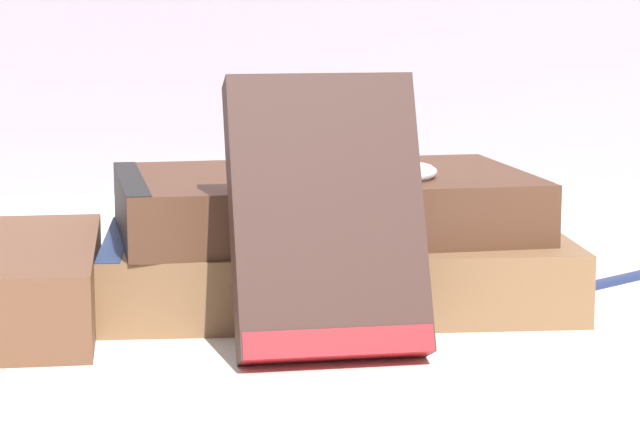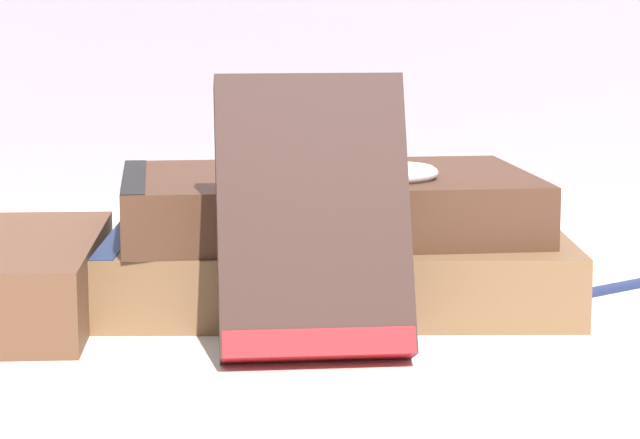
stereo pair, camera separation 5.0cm
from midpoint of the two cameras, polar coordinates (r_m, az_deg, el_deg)
ground_plane at (r=0.66m, az=-3.31°, el=-4.63°), size 3.00×3.00×0.00m
book_flat_bottom at (r=0.71m, az=-1.81°, el=-2.16°), size 0.25×0.16×0.04m
book_flat_top at (r=0.71m, az=-2.30°, el=0.68°), size 0.22×0.14×0.03m
book_leaning_front at (r=0.60m, az=-2.09°, el=-0.34°), size 0.09×0.07×0.13m
pocket_watch at (r=0.69m, az=0.75°, el=2.05°), size 0.05×0.06×0.01m
reading_glasses at (r=0.87m, az=-6.82°, el=-1.11°), size 0.11×0.07×0.00m
fountain_pen at (r=0.78m, az=10.89°, el=-2.34°), size 0.11×0.07×0.01m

